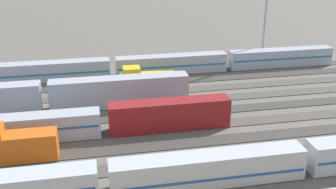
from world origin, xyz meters
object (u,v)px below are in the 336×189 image
train_on_track_2 (147,82)px  train_on_track_0 (172,64)px  train_on_track_6 (15,145)px  train_on_track_8 (191,171)px  train_on_track_5 (0,130)px

train_on_track_2 → train_on_track_0: 12.00m
train_on_track_6 → train_on_track_0: (-26.61, -30.00, -0.14)m
train_on_track_6 → train_on_track_8: 22.96m
train_on_track_2 → train_on_track_8: bearing=91.3°
train_on_track_0 → train_on_track_8: bearing=81.5°
train_on_track_6 → train_on_track_2: 28.28m
train_on_track_5 → train_on_track_2: size_ratio=6.64×
train_on_track_6 → train_on_track_8: size_ratio=0.09×
train_on_track_5 → train_on_track_8: (-23.37, 15.00, -0.04)m
train_on_track_2 → train_on_track_0: (-6.63, -10.00, -0.14)m
train_on_track_2 → train_on_track_6: bearing=45.0°
train_on_track_8 → train_on_track_0: size_ratio=1.61×
train_on_track_8 → train_on_track_2: 30.01m
train_on_track_5 → train_on_track_0: (-29.31, -25.00, -0.09)m
train_on_track_6 → train_on_track_0: bearing=-131.6°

